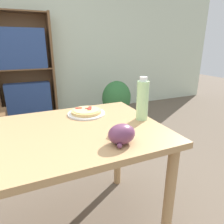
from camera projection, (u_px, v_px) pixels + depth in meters
wall_back at (15, 38)px, 3.11m from camera, size 8.00×0.05×2.60m
dining_table at (48, 150)px, 1.12m from camera, size 1.32×0.80×0.75m
pizza_on_plate at (86, 112)px, 1.38m from camera, size 0.26×0.26×0.04m
grape_bunch at (122, 134)px, 0.96m from camera, size 0.14×0.11×0.10m
drink_bottle at (142, 100)px, 1.25m from camera, size 0.08×0.08×0.27m
bookshelf at (26, 74)px, 3.17m from camera, size 0.88×0.27×1.69m
potted_plant_floor at (117, 99)px, 3.30m from camera, size 0.48×0.41×0.66m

